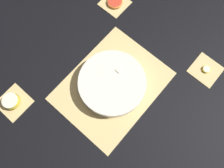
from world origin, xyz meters
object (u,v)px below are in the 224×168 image
Objects in this scene: banana_coin_single at (206,69)px; grapefruit_slice at (115,2)px; apple_half at (12,101)px; fruit_salad_bowl at (112,83)px.

grapefruit_slice is (0.00, -0.57, 0.00)m from banana_coin_single.
apple_half reaches higher than grapefruit_slice.
banana_coin_single is at bearing 140.95° from apple_half.
apple_half reaches higher than banana_coin_single.
banana_coin_single is 0.57m from grapefruit_slice.
banana_coin_single is (-0.70, 0.57, -0.02)m from apple_half.
apple_half is at bearing -0.00° from grapefruit_slice.
fruit_salad_bowl is 7.95× the size of banana_coin_single.
apple_half is (0.35, -0.28, -0.01)m from fruit_salad_bowl.
fruit_salad_bowl reaches higher than apple_half.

